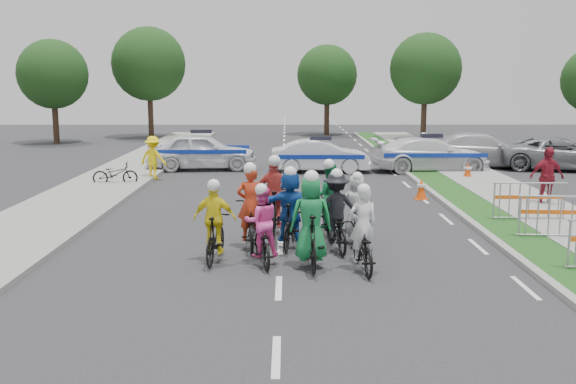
{
  "coord_description": "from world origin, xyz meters",
  "views": [
    {
      "loc": [
        0.14,
        -11.44,
        3.81
      ],
      "look_at": [
        0.18,
        4.14,
        1.1
      ],
      "focal_mm": 40.0,
      "sensor_mm": 36.0,
      "label": 1
    }
  ],
  "objects_px": {
    "civilian_sedan": "(481,150)",
    "cone_0": "(421,189)",
    "rider_4": "(336,218)",
    "tree_1": "(425,69)",
    "rider_3": "(215,230)",
    "rider_7": "(356,215)",
    "cone_1": "(468,171)",
    "rider_2": "(262,234)",
    "rider_5": "(290,214)",
    "rider_8": "(328,206)",
    "tree_0": "(53,74)",
    "rider_9": "(275,204)",
    "rider_1": "(311,230)",
    "police_car_0": "(202,151)",
    "marshal_hiviz": "(153,158)",
    "spectator_2": "(547,177)",
    "rider_6": "(251,220)",
    "barrier_1": "(560,219)",
    "tree_3": "(149,64)",
    "tree_4": "(327,75)",
    "rider_0": "(362,241)",
    "police_car_1": "(320,156)",
    "police_car_2": "(431,154)",
    "barrier_2": "(529,203)",
    "parked_bike": "(115,174)",
    "civilian_suv": "(561,154)"
  },
  "relations": [
    {
      "from": "civilian_sedan",
      "to": "cone_0",
      "type": "relative_size",
      "value": 7.47
    },
    {
      "from": "rider_4",
      "to": "tree_1",
      "type": "bearing_deg",
      "value": -114.44
    },
    {
      "from": "rider_3",
      "to": "rider_7",
      "type": "relative_size",
      "value": 1.04
    },
    {
      "from": "cone_0",
      "to": "cone_1",
      "type": "distance_m",
      "value": 4.99
    },
    {
      "from": "rider_2",
      "to": "rider_5",
      "type": "bearing_deg",
      "value": -125.85
    },
    {
      "from": "rider_5",
      "to": "rider_2",
      "type": "bearing_deg",
      "value": 74.28
    },
    {
      "from": "rider_2",
      "to": "rider_8",
      "type": "relative_size",
      "value": 0.93
    },
    {
      "from": "tree_0",
      "to": "rider_9",
      "type": "bearing_deg",
      "value": -59.68
    },
    {
      "from": "rider_1",
      "to": "police_car_0",
      "type": "bearing_deg",
      "value": -77.51
    },
    {
      "from": "marshal_hiviz",
      "to": "tree_1",
      "type": "height_order",
      "value": "tree_1"
    },
    {
      "from": "rider_9",
      "to": "spectator_2",
      "type": "height_order",
      "value": "rider_9"
    },
    {
      "from": "rider_4",
      "to": "rider_6",
      "type": "distance_m",
      "value": 1.95
    },
    {
      "from": "rider_4",
      "to": "civilian_sedan",
      "type": "xyz_separation_m",
      "value": [
        7.58,
        14.28,
        0.03
      ]
    },
    {
      "from": "cone_0",
      "to": "tree_1",
      "type": "height_order",
      "value": "tree_1"
    },
    {
      "from": "barrier_1",
      "to": "tree_1",
      "type": "relative_size",
      "value": 0.29
    },
    {
      "from": "civilian_sedan",
      "to": "tree_3",
      "type": "relative_size",
      "value": 0.71
    },
    {
      "from": "spectator_2",
      "to": "cone_0",
      "type": "height_order",
      "value": "spectator_2"
    },
    {
      "from": "tree_4",
      "to": "rider_0",
      "type": "bearing_deg",
      "value": -92.3
    },
    {
      "from": "rider_5",
      "to": "police_car_1",
      "type": "relative_size",
      "value": 0.46
    },
    {
      "from": "rider_9",
      "to": "police_car_1",
      "type": "xyz_separation_m",
      "value": [
        1.73,
        11.07,
        -0.09
      ]
    },
    {
      "from": "rider_1",
      "to": "tree_4",
      "type": "bearing_deg",
      "value": -97.31
    },
    {
      "from": "rider_3",
      "to": "rider_8",
      "type": "xyz_separation_m",
      "value": [
        2.56,
        2.48,
        0.02
      ]
    },
    {
      "from": "rider_5",
      "to": "tree_4",
      "type": "height_order",
      "value": "tree_4"
    },
    {
      "from": "rider_4",
      "to": "civilian_sedan",
      "type": "bearing_deg",
      "value": -126.54
    },
    {
      "from": "rider_0",
      "to": "police_car_1",
      "type": "xyz_separation_m",
      "value": [
        -0.11,
        14.21,
        0.08
      ]
    },
    {
      "from": "rider_3",
      "to": "police_car_2",
      "type": "distance_m",
      "value": 15.76
    },
    {
      "from": "rider_0",
      "to": "tree_3",
      "type": "bearing_deg",
      "value": -75.98
    },
    {
      "from": "rider_6",
      "to": "marshal_hiviz",
      "type": "height_order",
      "value": "rider_6"
    },
    {
      "from": "rider_1",
      "to": "marshal_hiviz",
      "type": "bearing_deg",
      "value": -67.86
    },
    {
      "from": "rider_8",
      "to": "civilian_sedan",
      "type": "bearing_deg",
      "value": -125.21
    },
    {
      "from": "police_car_0",
      "to": "spectator_2",
      "type": "distance_m",
      "value": 14.3
    },
    {
      "from": "spectator_2",
      "to": "barrier_2",
      "type": "distance_m",
      "value": 2.65
    },
    {
      "from": "spectator_2",
      "to": "cone_1",
      "type": "xyz_separation_m",
      "value": [
        -0.83,
        5.51,
        -0.58
      ]
    },
    {
      "from": "police_car_2",
      "to": "civilian_sedan",
      "type": "xyz_separation_m",
      "value": [
        2.57,
        1.47,
        0.04
      ]
    },
    {
      "from": "cone_1",
      "to": "barrier_1",
      "type": "bearing_deg",
      "value": -93.08
    },
    {
      "from": "rider_5",
      "to": "tree_3",
      "type": "bearing_deg",
      "value": -63.43
    },
    {
      "from": "rider_2",
      "to": "tree_4",
      "type": "relative_size",
      "value": 0.28
    },
    {
      "from": "barrier_2",
      "to": "barrier_1",
      "type": "bearing_deg",
      "value": -90.0
    },
    {
      "from": "rider_5",
      "to": "rider_9",
      "type": "xyz_separation_m",
      "value": [
        -0.38,
        1.37,
        -0.03
      ]
    },
    {
      "from": "cone_1",
      "to": "tree_4",
      "type": "bearing_deg",
      "value": 101.53
    },
    {
      "from": "rider_1",
      "to": "rider_5",
      "type": "bearing_deg",
      "value": -78.6
    },
    {
      "from": "rider_8",
      "to": "barrier_2",
      "type": "distance_m",
      "value": 5.65
    },
    {
      "from": "spectator_2",
      "to": "parked_bike",
      "type": "height_order",
      "value": "spectator_2"
    },
    {
      "from": "tree_1",
      "to": "rider_6",
      "type": "bearing_deg",
      "value": -109.69
    },
    {
      "from": "rider_8",
      "to": "rider_9",
      "type": "relative_size",
      "value": 0.95
    },
    {
      "from": "rider_3",
      "to": "rider_9",
      "type": "height_order",
      "value": "rider_9"
    },
    {
      "from": "tree_1",
      "to": "tree_4",
      "type": "distance_m",
      "value": 7.22
    },
    {
      "from": "rider_6",
      "to": "barrier_2",
      "type": "distance_m",
      "value": 7.81
    },
    {
      "from": "rider_4",
      "to": "civilian_suv",
      "type": "height_order",
      "value": "rider_4"
    },
    {
      "from": "rider_0",
      "to": "rider_9",
      "type": "height_order",
      "value": "rider_9"
    }
  ]
}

